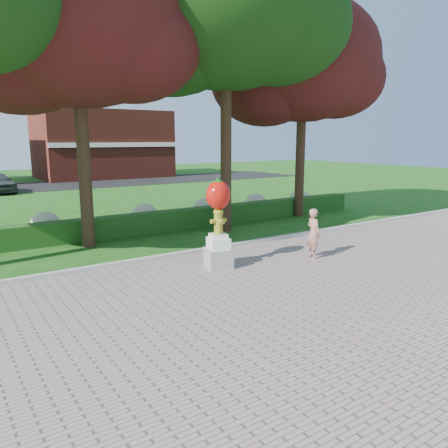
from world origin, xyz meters
The scene contains 12 objects.
ground centered at (0.00, 0.00, 0.00)m, with size 100.00×100.00×0.00m, color #154D13.
walkway centered at (0.00, -4.00, 0.02)m, with size 40.00×14.00×0.04m, color gray.
curb centered at (0.00, 3.00, 0.07)m, with size 40.00×0.18×0.15m, color #ADADA5.
lawn_hedge centered at (0.00, 7.00, 0.40)m, with size 24.00×0.70×0.80m, color #124114.
hydrangea_row centered at (0.57, 8.00, 0.55)m, with size 20.10×1.10×0.99m.
street centered at (0.00, 28.00, 0.01)m, with size 50.00×8.00×0.02m, color black.
building_right centered at (8.00, 34.00, 3.20)m, with size 12.00×8.00×6.40m, color maroon.
tree_mid_left centered at (-2.10, 6.08, 7.30)m, with size 8.25×7.04×10.69m.
tree_mid_right centered at (3.38, 5.60, 8.63)m, with size 9.75×8.32×12.64m.
tree_far_right centered at (8.40, 6.58, 6.97)m, with size 7.88×6.72×10.21m.
hydrant_sculpture centered at (0.31, 1.16, 1.42)m, with size 0.85×0.85×2.61m.
woman centered at (3.36, 0.40, 0.83)m, with size 0.57×0.38×1.57m, color #A76D5F.
Camera 1 is at (-6.37, -9.11, 3.73)m, focal length 35.00 mm.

